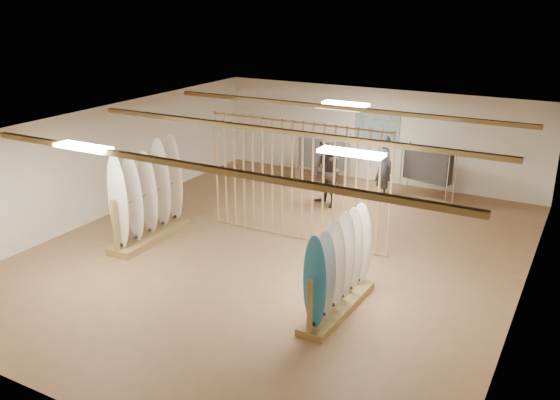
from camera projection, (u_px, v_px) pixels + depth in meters
The scene contains 16 objects.
floor at pixel (280, 251), 13.18m from camera, with size 12.00×12.00×0.00m, color #986E49.
ceiling at pixel (280, 127), 12.25m from camera, with size 12.00×12.00×0.00m, color gray.
wall_back at pixel (377, 135), 17.68m from camera, with size 12.00×12.00×0.00m, color white.
wall_front at pixel (60, 318), 7.76m from camera, with size 12.00×12.00×0.00m, color white.
wall_left at pixel (107, 161), 14.99m from camera, with size 12.00×12.00×0.00m, color white.
wall_right at pixel (528, 235), 10.45m from camera, with size 12.00×12.00×0.00m, color white.
ceiling_slats at pixel (280, 131), 12.28m from camera, with size 9.50×6.12×0.10m, color #9B7F46.
light_panels at pixel (280, 130), 12.27m from camera, with size 1.20×0.35×0.06m, color white.
bamboo_partition at pixel (297, 181), 13.38m from camera, with size 4.45×0.05×2.78m.
poster at pixel (377, 129), 17.60m from camera, with size 1.40×0.03×0.90m, color teal.
rack_left at pixel (149, 209), 13.54m from camera, with size 0.68×2.35×2.22m.
rack_right at pixel (338, 280), 10.50m from camera, with size 0.58×2.28×1.83m.
clothing_rack_a at pixel (323, 152), 17.26m from camera, with size 1.46×0.70×1.60m.
clothing_rack_b at pixel (428, 165), 16.08m from camera, with size 1.38×0.68×1.53m.
shopper_a at pixel (384, 162), 16.28m from camera, with size 0.74×0.50×2.04m, color #2B2C34.
shopper_b at pixel (327, 169), 15.63m from camera, with size 1.00×0.78×2.07m, color #312A26.
Camera 1 is at (5.81, -10.57, 5.44)m, focal length 38.00 mm.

